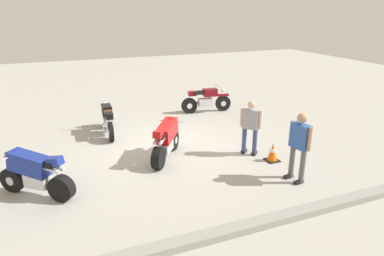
{
  "coord_description": "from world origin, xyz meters",
  "views": [
    {
      "loc": [
        2.83,
        9.37,
        4.09
      ],
      "look_at": [
        -0.67,
        0.67,
        0.75
      ],
      "focal_mm": 31.83,
      "sensor_mm": 36.0,
      "label": 1
    }
  ],
  "objects_px": {
    "motorcycle_red_sportbike": "(166,139)",
    "motorcycle_blue_sportbike": "(34,172)",
    "person_in_blue_shirt": "(299,143)",
    "traffic_cone": "(273,152)",
    "person_in_gray_shirt": "(250,125)",
    "motorcycle_black_cruiser": "(108,119)",
    "motorcycle_maroon_cruiser": "(206,100)"
  },
  "relations": [
    {
      "from": "motorcycle_red_sportbike",
      "to": "motorcycle_blue_sportbike",
      "type": "bearing_deg",
      "value": 140.63
    },
    {
      "from": "motorcycle_red_sportbike",
      "to": "motorcycle_blue_sportbike",
      "type": "height_order",
      "value": "same"
    },
    {
      "from": "person_in_blue_shirt",
      "to": "traffic_cone",
      "type": "bearing_deg",
      "value": -103.41
    },
    {
      "from": "person_in_gray_shirt",
      "to": "person_in_blue_shirt",
      "type": "bearing_deg",
      "value": -123.21
    },
    {
      "from": "motorcycle_black_cruiser",
      "to": "person_in_blue_shirt",
      "type": "xyz_separation_m",
      "value": [
        -3.81,
        5.08,
        0.49
      ]
    },
    {
      "from": "traffic_cone",
      "to": "motorcycle_maroon_cruiser",
      "type": "bearing_deg",
      "value": -92.34
    },
    {
      "from": "person_in_blue_shirt",
      "to": "motorcycle_maroon_cruiser",
      "type": "bearing_deg",
      "value": -100.76
    },
    {
      "from": "motorcycle_maroon_cruiser",
      "to": "traffic_cone",
      "type": "height_order",
      "value": "motorcycle_maroon_cruiser"
    },
    {
      "from": "person_in_blue_shirt",
      "to": "traffic_cone",
      "type": "height_order",
      "value": "person_in_blue_shirt"
    },
    {
      "from": "motorcycle_red_sportbike",
      "to": "motorcycle_black_cruiser",
      "type": "distance_m",
      "value": 2.89
    },
    {
      "from": "motorcycle_blue_sportbike",
      "to": "person_in_blue_shirt",
      "type": "height_order",
      "value": "person_in_blue_shirt"
    },
    {
      "from": "motorcycle_maroon_cruiser",
      "to": "person_in_blue_shirt",
      "type": "distance_m",
      "value": 6.22
    },
    {
      "from": "motorcycle_red_sportbike",
      "to": "motorcycle_black_cruiser",
      "type": "xyz_separation_m",
      "value": [
        1.23,
        -2.62,
        -0.07
      ]
    },
    {
      "from": "motorcycle_maroon_cruiser",
      "to": "traffic_cone",
      "type": "xyz_separation_m",
      "value": [
        0.2,
        5.01,
        -0.26
      ]
    },
    {
      "from": "motorcycle_maroon_cruiser",
      "to": "traffic_cone",
      "type": "bearing_deg",
      "value": -85.5
    },
    {
      "from": "person_in_gray_shirt",
      "to": "motorcycle_maroon_cruiser",
      "type": "bearing_deg",
      "value": 41.32
    },
    {
      "from": "motorcycle_black_cruiser",
      "to": "traffic_cone",
      "type": "relative_size",
      "value": 3.95
    },
    {
      "from": "motorcycle_red_sportbike",
      "to": "person_in_blue_shirt",
      "type": "relative_size",
      "value": 0.96
    },
    {
      "from": "motorcycle_maroon_cruiser",
      "to": "motorcycle_black_cruiser",
      "type": "bearing_deg",
      "value": -158.11
    },
    {
      "from": "motorcycle_red_sportbike",
      "to": "motorcycle_black_cruiser",
      "type": "bearing_deg",
      "value": 61.62
    },
    {
      "from": "motorcycle_red_sportbike",
      "to": "person_in_blue_shirt",
      "type": "height_order",
      "value": "person_in_blue_shirt"
    },
    {
      "from": "motorcycle_maroon_cruiser",
      "to": "motorcycle_black_cruiser",
      "type": "xyz_separation_m",
      "value": [
        4.13,
        1.11,
        0.0
      ]
    },
    {
      "from": "traffic_cone",
      "to": "person_in_gray_shirt",
      "type": "bearing_deg",
      "value": -60.07
    },
    {
      "from": "person_in_gray_shirt",
      "to": "motorcycle_blue_sportbike",
      "type": "bearing_deg",
      "value": 141.03
    },
    {
      "from": "person_in_blue_shirt",
      "to": "motorcycle_black_cruiser",
      "type": "bearing_deg",
      "value": -60.89
    },
    {
      "from": "motorcycle_blue_sportbike",
      "to": "motorcycle_black_cruiser",
      "type": "relative_size",
      "value": 0.78
    },
    {
      "from": "motorcycle_black_cruiser",
      "to": "person_in_blue_shirt",
      "type": "relative_size",
      "value": 1.2
    },
    {
      "from": "motorcycle_maroon_cruiser",
      "to": "person_in_gray_shirt",
      "type": "height_order",
      "value": "person_in_gray_shirt"
    },
    {
      "from": "motorcycle_red_sportbike",
      "to": "motorcycle_maroon_cruiser",
      "type": "relative_size",
      "value": 0.81
    },
    {
      "from": "person_in_blue_shirt",
      "to": "person_in_gray_shirt",
      "type": "xyz_separation_m",
      "value": [
        0.25,
        -1.82,
        -0.09
      ]
    },
    {
      "from": "motorcycle_red_sportbike",
      "to": "traffic_cone",
      "type": "height_order",
      "value": "motorcycle_red_sportbike"
    },
    {
      "from": "motorcycle_blue_sportbike",
      "to": "person_in_gray_shirt",
      "type": "height_order",
      "value": "person_in_gray_shirt"
    }
  ]
}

